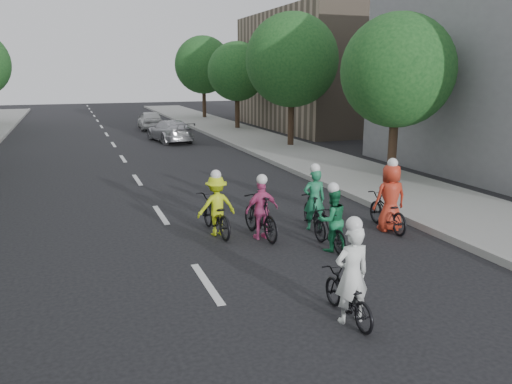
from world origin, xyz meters
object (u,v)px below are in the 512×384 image
cyclist_5 (313,206)px  cyclist_1 (349,287)px  cyclist_4 (216,211)px  cyclist_2 (389,205)px  cyclist_0 (261,214)px  cyclist_3 (331,224)px  follow_car_trail (150,120)px  follow_car_lead (170,131)px

cyclist_5 → cyclist_1: bearing=80.3°
cyclist_4 → cyclist_2: bearing=160.1°
cyclist_0 → cyclist_5: size_ratio=1.06×
cyclist_0 → cyclist_1: size_ratio=1.03×
cyclist_1 → cyclist_2: size_ratio=0.95×
cyclist_3 → cyclist_1: bearing=66.0°
cyclist_2 → follow_car_trail: (-2.04, 25.39, 0.01)m
cyclist_0 → cyclist_2: 3.30m
cyclist_2 → cyclist_5: bearing=-18.6°
cyclist_1 → cyclist_5: (1.67, 4.58, 0.02)m
cyclist_3 → follow_car_lead: 19.32m
cyclist_1 → follow_car_trail: 29.24m
cyclist_1 → cyclist_0: bearing=-90.8°
cyclist_1 → cyclist_4: 5.07m
follow_car_lead → follow_car_trail: bearing=-97.3°
cyclist_0 → cyclist_2: size_ratio=0.97×
cyclist_0 → cyclist_5: (1.51, 0.21, -0.01)m
follow_car_lead → follow_car_trail: follow_car_trail is taller
cyclist_2 → cyclist_5: size_ratio=1.09×
cyclist_4 → follow_car_trail: 24.30m
cyclist_0 → follow_car_trail: (1.22, 24.84, 0.05)m
cyclist_1 → cyclist_5: bearing=-108.7°
cyclist_2 → cyclist_5: 1.90m
cyclist_4 → follow_car_trail: cyclist_4 is taller
cyclist_3 → follow_car_lead: (0.10, 19.32, 0.04)m
follow_car_trail → follow_car_lead: bearing=93.3°
cyclist_4 → follow_car_lead: (2.22, 17.35, 0.03)m
cyclist_3 → cyclist_5: (0.33, 1.54, 0.00)m
cyclist_0 → cyclist_5: 1.52m
cyclist_0 → follow_car_lead: size_ratio=0.42×
cyclist_1 → follow_car_lead: bearing=-92.4°
cyclist_1 → cyclist_5: size_ratio=1.03×
cyclist_5 → follow_car_trail: 24.63m
follow_car_lead → follow_car_trail: 6.86m
follow_car_lead → cyclist_1: bearing=78.5°
follow_car_lead → cyclist_2: bearing=88.3°
cyclist_3 → follow_car_trail: 26.17m
cyclist_1 → cyclist_2: (3.42, 3.82, 0.08)m
follow_car_lead → cyclist_5: bearing=82.9°
cyclist_1 → cyclist_2: bearing=-130.5°
cyclist_4 → follow_car_lead: size_ratio=0.44×
cyclist_4 → cyclist_3: bearing=133.0°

